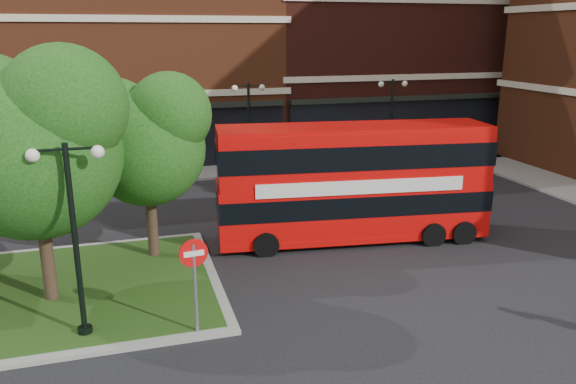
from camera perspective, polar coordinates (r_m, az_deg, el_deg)
name	(u,v)px	position (r m, az deg, el deg)	size (l,w,h in m)	color
ground	(296,311)	(15.86, 0.78, -12.04)	(120.00, 120.00, 0.00)	black
pavement_far	(206,172)	(31.05, -8.30, 2.01)	(44.00, 3.00, 0.12)	slate
terrace_far_left	(50,40)	(37.57, -23.07, 14.03)	(26.00, 12.00, 14.00)	brown
terrace_far_right	(385,24)	(41.56, 9.85, 16.47)	(18.00, 12.00, 16.00)	#471911
tree_island_west	(28,136)	(16.34, -24.87, 5.14)	(5.40, 4.71, 7.21)	#2D2116
tree_island_east	(143,135)	(18.72, -14.49, 5.59)	(4.46, 3.90, 6.29)	#2D2116
lamp_island	(74,232)	(14.39, -20.89, -3.85)	(1.72, 0.36, 5.00)	black
lamp_far_left	(249,126)	(28.92, -3.98, 6.71)	(1.72, 0.36, 5.00)	black
lamp_far_right	(391,119)	(31.61, 10.44, 7.27)	(1.72, 0.36, 5.00)	black
bus	(353,175)	(20.42, 6.62, 1.70)	(10.00, 3.41, 3.74)	red
car_silver	(96,178)	(28.72, -18.90, 1.34)	(1.49, 3.70, 1.26)	#ABADB2
car_white	(314,158)	(31.53, 2.68, 3.50)	(1.41, 4.04, 1.33)	silver
no_entry_sign	(194,268)	(14.09, -9.51, -7.61)	(0.72, 0.14, 2.61)	slate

